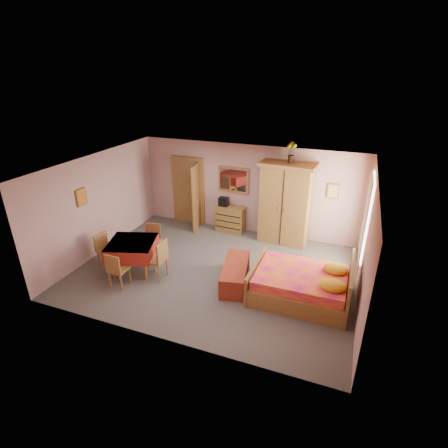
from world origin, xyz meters
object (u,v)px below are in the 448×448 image
at_px(wall_mirror, 233,180).
at_px(chair_south, 119,269).
at_px(chest_of_drawers, 231,219).
at_px(sunflower_vase, 291,152).
at_px(bed, 301,277).
at_px(bench, 235,274).
at_px(dining_table, 133,256).
at_px(floor_lamp, 262,204).
at_px(wardrobe, 285,204).
at_px(stereo, 224,202).
at_px(chair_west, 107,250).
at_px(chair_east, 156,259).
at_px(chair_north, 152,242).

height_order(wall_mirror, chair_south, wall_mirror).
height_order(chest_of_drawers, sunflower_vase, sunflower_vase).
height_order(bed, bench, bed).
relative_size(bench, dining_table, 1.36).
distance_m(floor_lamp, wardrobe, 0.74).
bearing_deg(chair_south, dining_table, 97.37).
height_order(dining_table, chair_south, chair_south).
relative_size(wardrobe, bench, 1.58).
distance_m(chest_of_drawers, dining_table, 3.27).
relative_size(chest_of_drawers, sunflower_vase, 1.51).
relative_size(stereo, chair_west, 0.33).
bearing_deg(bench, sunflower_vase, 75.94).
relative_size(bed, chair_west, 2.46).
xyz_separation_m(stereo, bench, (1.28, -2.58, -0.67)).
xyz_separation_m(wall_mirror, chair_east, (-0.76, -3.21, -1.07)).
height_order(stereo, chair_west, stereo).
bearing_deg(bed, floor_lamp, 120.67).
xyz_separation_m(floor_lamp, wardrobe, (0.69, -0.21, 0.18)).
height_order(chair_south, chair_east, chair_east).
bearing_deg(bench, dining_table, -171.54).
distance_m(floor_lamp, bench, 2.78).
height_order(stereo, dining_table, stereo).
bearing_deg(wardrobe, chair_east, -125.22).
xyz_separation_m(stereo, bed, (2.74, -2.56, -0.44)).
relative_size(chest_of_drawers, wall_mirror, 0.86).
bearing_deg(bench, chest_of_drawers, 112.22).
bearing_deg(chair_east, chest_of_drawers, -12.50).
height_order(dining_table, chair_north, chair_north).
distance_m(bench, chair_east, 1.87).
bearing_deg(wardrobe, sunflower_vase, 8.45).
xyz_separation_m(sunflower_vase, dining_table, (-3.10, -2.85, -2.16)).
relative_size(wall_mirror, stereo, 3.47).
bearing_deg(stereo, bench, -63.71).
bearing_deg(dining_table, bench, 8.46).
relative_size(stereo, sunflower_vase, 0.50).
xyz_separation_m(chest_of_drawers, floor_lamp, (0.93, 0.11, 0.57)).
distance_m(floor_lamp, bed, 3.13).
xyz_separation_m(chest_of_drawers, sunflower_vase, (1.67, -0.09, 2.16)).
xyz_separation_m(wardrobe, chair_north, (-2.98, -2.12, -0.70)).
bearing_deg(bed, chair_east, -172.35).
bearing_deg(chest_of_drawers, bench, -64.55).
height_order(dining_table, chair_west, chair_west).
xyz_separation_m(sunflower_vase, chair_east, (-2.43, -2.91, -2.07)).
bearing_deg(chair_west, sunflower_vase, 140.51).
relative_size(chest_of_drawers, bench, 0.58).
bearing_deg(bed, chest_of_drawers, 134.43).
bearing_deg(bed, wardrobe, 109.89).
bearing_deg(sunflower_vase, chair_east, -129.89).
xyz_separation_m(chest_of_drawers, wall_mirror, (-0.00, 0.21, 1.16)).
bearing_deg(bench, chair_south, -156.88).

